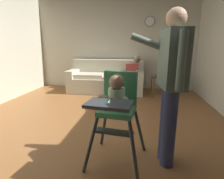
% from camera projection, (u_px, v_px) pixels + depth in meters
% --- Properties ---
extents(ground, '(6.14, 7.29, 0.10)m').
position_uv_depth(ground, '(90.00, 132.00, 2.75)').
color(ground, brown).
extents(wall_far, '(5.34, 0.06, 2.62)m').
position_uv_depth(wall_far, '(115.00, 43.00, 5.18)').
color(wall_far, beige).
rests_on(wall_far, ground).
extents(couch, '(2.03, 0.86, 0.86)m').
position_uv_depth(couch, '(107.00, 80.00, 4.94)').
color(couch, beige).
rests_on(couch, ground).
extents(high_chair, '(0.67, 0.78, 0.99)m').
position_uv_depth(high_chair, '(117.00, 101.00, 1.84)').
color(high_chair, '#31363A').
rests_on(high_chair, ground).
extents(adult_standing, '(0.55, 0.50, 1.60)m').
position_uv_depth(adult_standing, '(171.00, 82.00, 1.77)').
color(adult_standing, navy).
rests_on(adult_standing, ground).
extents(toy_ball, '(0.22, 0.22, 0.22)m').
position_uv_depth(toy_ball, '(97.00, 104.00, 3.54)').
color(toy_ball, '#D13D33').
rests_on(toy_ball, ground).
extents(side_table, '(0.40, 0.40, 0.52)m').
position_uv_depth(side_table, '(160.00, 82.00, 4.39)').
color(side_table, brown).
rests_on(side_table, ground).
extents(sippy_cup, '(0.07, 0.07, 0.10)m').
position_uv_depth(sippy_cup, '(158.00, 74.00, 4.35)').
color(sippy_cup, '#D13D33').
rests_on(sippy_cup, side_table).
extents(wall_clock, '(0.27, 0.04, 0.27)m').
position_uv_depth(wall_clock, '(150.00, 21.00, 4.86)').
color(wall_clock, white).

